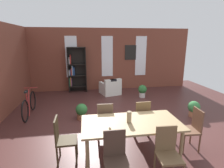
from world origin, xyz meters
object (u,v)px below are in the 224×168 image
dining_chair_head_left (63,138)px  armchair_white (110,88)px  dining_chair_near_right (168,152)px  bookshelf_tall (76,70)px  potted_plant_by_shelf (82,111)px  potted_plant_corner (142,90)px  bicycle_second (29,105)px  dining_chair_head_right (192,128)px  dining_chair_far_right (141,117)px  potted_plant_window (194,108)px  dining_table (131,125)px  dining_chair_far_left (105,119)px  vase_on_table (129,117)px  dining_chair_near_left (116,157)px

dining_chair_head_left → armchair_white: (1.61, 4.43, -0.23)m
dining_chair_near_right → bookshelf_tall: bookshelf_tall is taller
potted_plant_by_shelf → potted_plant_corner: bearing=35.0°
bicycle_second → dining_chair_head_right: bearing=-31.4°
dining_chair_far_right → potted_plant_by_shelf: (-1.53, 1.23, -0.26)m
dining_chair_head_left → potted_plant_corner: dining_chair_head_left is taller
dining_chair_head_right → potted_plant_by_shelf: dining_chair_head_right is taller
dining_chair_head_left → potted_plant_by_shelf: (0.33, 1.97, -0.26)m
potted_plant_corner → potted_plant_window: 2.41m
dining_chair_far_right → bookshelf_tall: (-1.80, 4.39, 0.56)m
bicycle_second → potted_plant_window: bearing=-10.2°
dining_chair_head_left → potted_plant_by_shelf: 2.01m
dining_table → potted_plant_window: size_ratio=3.98×
potted_plant_corner → potted_plant_window: potted_plant_corner is taller
dining_chair_head_left → potted_plant_window: dining_chair_head_left is taller
dining_table → dining_chair_head_left: dining_chair_head_left is taller
dining_chair_head_left → dining_chair_far_right: bearing=21.6°
dining_table → potted_plant_corner: size_ratio=3.79×
dining_table → bookshelf_tall: (-1.34, 5.13, 0.39)m
bookshelf_tall → dining_chair_far_left: bearing=-78.8°
potted_plant_by_shelf → vase_on_table: bearing=-62.7°
armchair_white → potted_plant_corner: bearing=-26.7°
bicycle_second → potted_plant_window: size_ratio=3.24×
dining_chair_far_right → dining_table: bearing=-122.2°
vase_on_table → dining_chair_far_right: vase_on_table is taller
dining_chair_near_right → bookshelf_tall: size_ratio=0.45×
dining_table → bookshelf_tall: 5.32m
dining_chair_near_right → dining_chair_head_left: 2.00m
dining_chair_near_right → dining_chair_head_left: (-1.86, 0.74, 0.00)m
dining_chair_far_left → bicycle_second: (-2.30, 1.80, -0.17)m
vase_on_table → dining_chair_near_right: bearing=-55.2°
dining_chair_near_left → dining_chair_head_right: 2.00m
dining_chair_far_right → dining_chair_head_left: same height
dining_chair_near_right → potted_plant_corner: dining_chair_near_right is taller
dining_table → potted_plant_by_shelf: size_ratio=4.15×
dining_chair_far_right → dining_chair_head_left: (-1.86, -0.74, 0.00)m
vase_on_table → dining_chair_near_right: 0.97m
dining_chair_far_right → dining_chair_far_left: (-0.93, 0.00, 0.00)m
dining_table → armchair_white: dining_table is taller
dining_chair_far_left → bookshelf_tall: bookshelf_tall is taller
dining_table → dining_chair_head_right: dining_chair_head_right is taller
bookshelf_tall → potted_plant_corner: (2.85, -1.36, -0.77)m
armchair_white → potted_plant_corner: size_ratio=1.85×
dining_chair_head_left → potted_plant_by_shelf: dining_chair_head_left is taller
dining_chair_far_left → potted_plant_corner: (1.98, 3.04, -0.21)m
dining_chair_far_left → armchair_white: size_ratio=0.95×
vase_on_table → potted_plant_by_shelf: (-1.02, 1.96, -0.62)m
potted_plant_window → vase_on_table: bearing=-148.2°
vase_on_table → armchair_white: 4.48m
dining_chair_far_right → dining_chair_head_left: 2.00m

